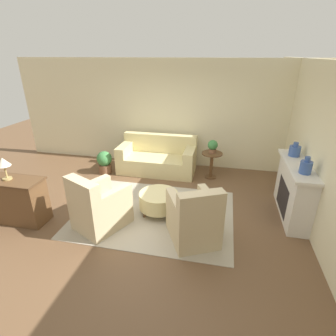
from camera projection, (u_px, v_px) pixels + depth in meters
name	position (u px, v px, depth m)	size (l,w,h in m)	color
ground_plane	(155.00, 213.00, 5.16)	(16.00, 16.00, 0.00)	brown
wall_back	(179.00, 114.00, 6.98)	(9.20, 0.12, 2.80)	beige
wall_right	(329.00, 158.00, 4.05)	(0.12, 9.52, 2.80)	beige
rug	(155.00, 213.00, 5.16)	(3.02, 2.31, 0.01)	#B2A893
couch	(158.00, 159.00, 6.91)	(1.97, 0.93, 0.92)	beige
armchair_left	(99.00, 208.00, 4.60)	(1.02, 1.09, 1.03)	#C6B289
armchair_right	(194.00, 220.00, 4.27)	(1.02, 1.09, 1.03)	#C6B289
ottoman_table	(159.00, 200.00, 5.07)	(0.75, 0.75, 0.42)	beige
side_table	(212.00, 161.00, 6.47)	(0.51, 0.51, 0.66)	brown
fireplace	(294.00, 189.00, 4.90)	(0.44, 1.60, 1.07)	silver
dresser	(13.00, 199.00, 4.79)	(1.22, 0.49, 0.85)	brown
vase_mantel_near	(295.00, 151.00, 5.03)	(0.21, 0.21, 0.27)	#38569E
vase_mantel_far	(306.00, 167.00, 4.29)	(0.19, 0.19, 0.29)	#38569E
potted_plant_on_side_table	(213.00, 146.00, 6.31)	(0.24, 0.24, 0.32)	brown
potted_plant_floor	(105.00, 162.00, 6.79)	(0.39, 0.39, 0.59)	brown
table_lamp	(3.00, 163.00, 4.50)	(0.23, 0.23, 0.41)	tan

